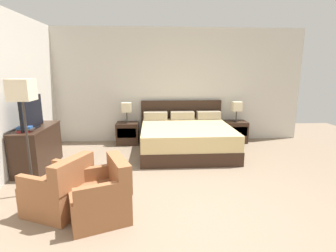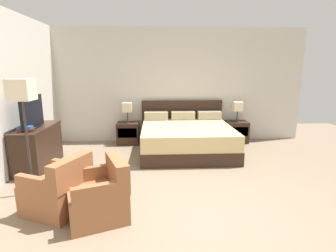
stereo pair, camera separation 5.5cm
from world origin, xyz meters
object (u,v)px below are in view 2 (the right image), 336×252
object	(u,v)px
floor_lamp	(22,99)
nightstand_right	(236,132)
bed	(186,137)
book_red_cover	(25,130)
table_lamp_left	(127,108)
armchair_companion	(100,196)
tv	(32,112)
dresser	(38,147)
armchair_by_window	(59,190)
book_blue_cover	(27,129)
book_small_top	(25,127)
nightstand_left	(128,133)
table_lamp_right	(238,107)

from	to	relation	value
floor_lamp	nightstand_right	bearing A→B (deg)	34.19
bed	book_red_cover	size ratio (longest dim) A/B	10.24
book_red_cover	floor_lamp	world-z (taller)	floor_lamp
table_lamp_left	floor_lamp	bearing A→B (deg)	-113.74
bed	armchair_companion	world-z (taller)	bed
book_red_cover	bed	bearing A→B (deg)	22.72
floor_lamp	book_red_cover	bearing A→B (deg)	117.47
tv	book_red_cover	distance (m)	0.40
armchair_companion	floor_lamp	size ratio (longest dim) A/B	0.52
dresser	armchair_by_window	size ratio (longest dim) A/B	1.39
table_lamp_left	floor_lamp	world-z (taller)	floor_lamp
book_blue_cover	armchair_by_window	size ratio (longest dim) A/B	0.25
nightstand_right	book_red_cover	world-z (taller)	book_red_cover
armchair_companion	nightstand_right	bearing A→B (deg)	50.53
dresser	book_red_cover	xyz separation A→B (m)	(-0.02, -0.38, 0.40)
dresser	armchair_companion	size ratio (longest dim) A/B	1.42
bed	book_blue_cover	distance (m)	3.20
bed	book_red_cover	world-z (taller)	bed
tv	floor_lamp	xyz separation A→B (m)	(0.36, -1.02, 0.35)
armchair_by_window	armchair_companion	distance (m)	0.60
floor_lamp	armchair_by_window	bearing A→B (deg)	-41.12
tv	armchair_companion	size ratio (longest dim) A/B	0.94
floor_lamp	book_blue_cover	bearing A→B (deg)	115.25
book_small_top	dresser	bearing A→B (deg)	88.05
nightstand_left	dresser	size ratio (longest dim) A/B	0.43
table_lamp_left	dresser	bearing A→B (deg)	-134.45
table_lamp_right	armchair_companion	size ratio (longest dim) A/B	0.57
nightstand_right	floor_lamp	size ratio (longest dim) A/B	0.32
book_blue_cover	armchair_by_window	world-z (taller)	book_blue_cover
table_lamp_right	armchair_by_window	xyz separation A→B (m)	(-3.36, -3.19, -0.63)
book_blue_cover	armchair_by_window	xyz separation A→B (m)	(0.93, -1.24, -0.56)
table_lamp_right	book_blue_cover	world-z (taller)	table_lamp_right
book_small_top	armchair_by_window	world-z (taller)	book_small_top
nightstand_right	table_lamp_left	xyz separation A→B (m)	(-2.77, 0.00, 0.65)
tv	book_red_cover	bearing A→B (deg)	-94.15
tv	book_blue_cover	world-z (taller)	tv
armchair_by_window	nightstand_left	bearing A→B (deg)	79.49
table_lamp_right	floor_lamp	bearing A→B (deg)	-145.80
tv	book_small_top	xyz separation A→B (m)	(-0.02, -0.29, -0.21)
bed	nightstand_left	bearing A→B (deg)	152.55
table_lamp_right	tv	size ratio (longest dim) A/B	0.60
bed	book_blue_cover	size ratio (longest dim) A/B	9.32
armchair_companion	book_blue_cover	bearing A→B (deg)	136.38
armchair_by_window	bed	bearing A→B (deg)	51.40
bed	book_blue_cover	xyz separation A→B (m)	(-2.91, -1.23, 0.52)
table_lamp_right	book_small_top	distance (m)	4.74
table_lamp_right	dresser	xyz separation A→B (m)	(-4.31, -1.57, -0.51)
nightstand_left	armchair_companion	xyz separation A→B (m)	(-0.02, -3.38, 0.01)
tv	armchair_by_window	bearing A→B (deg)	-58.41
nightstand_left	book_red_cover	xyz separation A→B (m)	(-1.56, -1.95, 0.54)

